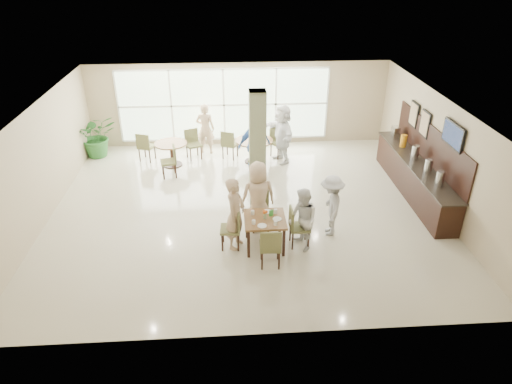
{
  "coord_description": "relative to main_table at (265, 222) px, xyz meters",
  "views": [
    {
      "loc": [
        -0.42,
        -10.43,
        6.08
      ],
      "look_at": [
        0.2,
        -1.2,
        1.1
      ],
      "focal_mm": 32.0,
      "sensor_mm": 36.0,
      "label": 1
    }
  ],
  "objects": [
    {
      "name": "adult_b",
      "position": [
        0.93,
        4.71,
        0.28
      ],
      "size": [
        1.25,
        1.87,
        1.86
      ],
      "primitive_type": "imported",
      "rotation": [
        0.0,
        0.0,
        -1.25
      ],
      "color": "white",
      "rests_on": "ground"
    },
    {
      "name": "main_table",
      "position": [
        0.0,
        0.0,
        0.0
      ],
      "size": [
        0.92,
        0.92,
        0.75
      ],
      "color": "brown",
      "rests_on": "ground"
    },
    {
      "name": "round_table_right",
      "position": [
        0.06,
        4.71,
        -0.06
      ],
      "size": [
        1.19,
        1.19,
        0.75
      ],
      "color": "brown",
      "rests_on": "ground"
    },
    {
      "name": "buffet_counter",
      "position": [
        4.34,
        2.31,
        -0.1
      ],
      "size": [
        0.64,
        4.7,
        1.95
      ],
      "color": "black",
      "rests_on": "ground"
    },
    {
      "name": "potted_plant",
      "position": [
        -5.01,
        5.53,
        0.04
      ],
      "size": [
        1.66,
        1.66,
        1.39
      ],
      "primitive_type": "imported",
      "rotation": [
        0.0,
        0.0,
        0.43
      ],
      "color": "#2B6D2C",
      "rests_on": "ground"
    },
    {
      "name": "wall_tv",
      "position": [
        4.58,
        1.2,
        1.5
      ],
      "size": [
        0.06,
        1.0,
        0.58
      ],
      "color": "black",
      "rests_on": "ground"
    },
    {
      "name": "framed_art_b",
      "position": [
        4.59,
        3.6,
        1.2
      ],
      "size": [
        0.05,
        0.55,
        0.7
      ],
      "color": "black",
      "rests_on": "ground"
    },
    {
      "name": "adult_standing",
      "position": [
        -1.49,
        5.56,
        0.19
      ],
      "size": [
        0.67,
        0.5,
        1.68
      ],
      "primitive_type": "imported",
      "rotation": [
        0.0,
        0.0,
        2.98
      ],
      "color": "tan",
      "rests_on": "ground"
    },
    {
      "name": "tabletop_clutter",
      "position": [
        0.03,
        -0.01,
        0.16
      ],
      "size": [
        0.67,
        0.79,
        0.21
      ],
      "color": "white",
      "rests_on": "main_table"
    },
    {
      "name": "ground",
      "position": [
        -0.36,
        1.8,
        -0.65
      ],
      "size": [
        10.0,
        10.0,
        0.0
      ],
      "primitive_type": "plane",
      "color": "beige",
      "rests_on": "ground"
    },
    {
      "name": "teen_standing",
      "position": [
        1.59,
        0.45,
        0.11
      ],
      "size": [
        0.69,
        1.05,
        1.52
      ],
      "primitive_type": "imported",
      "rotation": [
        0.0,
        0.0,
        -1.71
      ],
      "color": "#ABABAE",
      "rests_on": "ground"
    },
    {
      "name": "teen_far",
      "position": [
        -0.09,
        0.81,
        0.22
      ],
      "size": [
        0.93,
        0.63,
        1.74
      ],
      "primitive_type": "imported",
      "rotation": [
        0.0,
        0.0,
        3.35
      ],
      "color": "tan",
      "rests_on": "ground"
    },
    {
      "name": "teen_left",
      "position": [
        -0.65,
        0.07,
        0.2
      ],
      "size": [
        0.62,
        0.74,
        1.71
      ],
      "primitive_type": "imported",
      "rotation": [
        0.0,
        0.0,
        1.16
      ],
      "color": "tan",
      "rests_on": "ground"
    },
    {
      "name": "adult_a",
      "position": [
        0.01,
        3.88,
        0.25
      ],
      "size": [
        1.21,
        0.99,
        1.81
      ],
      "primitive_type": "imported",
      "rotation": [
        0.0,
        0.0,
        0.43
      ],
      "color": "#4072C2",
      "rests_on": "ground"
    },
    {
      "name": "chairs_table_left",
      "position": [
        -2.59,
        4.66,
        -0.18
      ],
      "size": [
        2.08,
        1.83,
        0.95
      ],
      "color": "brown",
      "rests_on": "ground"
    },
    {
      "name": "column",
      "position": [
        0.04,
        3.0,
        0.75
      ],
      "size": [
        0.45,
        0.45,
        2.8
      ],
      "primitive_type": "cube",
      "color": "#696D4C",
      "rests_on": "ground"
    },
    {
      "name": "framed_art_a",
      "position": [
        4.59,
        2.8,
        1.2
      ],
      "size": [
        0.05,
        0.55,
        0.7
      ],
      "color": "black",
      "rests_on": "ground"
    },
    {
      "name": "window_bank",
      "position": [
        -0.86,
        6.26,
        0.75
      ],
      "size": [
        7.0,
        0.04,
        7.0
      ],
      "color": "silver",
      "rests_on": "ground"
    },
    {
      "name": "teen_right",
      "position": [
        0.84,
        -0.11,
        0.09
      ],
      "size": [
        0.78,
        0.87,
        1.49
      ],
      "primitive_type": "imported",
      "rotation": [
        0.0,
        0.0,
        -1.22
      ],
      "color": "white",
      "rests_on": "ground"
    },
    {
      "name": "chairs_table_right",
      "position": [
        0.09,
        4.66,
        -0.18
      ],
      "size": [
        2.2,
        1.82,
        0.95
      ],
      "color": "brown",
      "rests_on": "ground"
    },
    {
      "name": "room_shell",
      "position": [
        -0.36,
        1.8,
        1.05
      ],
      "size": [
        10.0,
        10.0,
        10.0
      ],
      "color": "white",
      "rests_on": "ground"
    },
    {
      "name": "round_table_left",
      "position": [
        -2.53,
        4.63,
        -0.1
      ],
      "size": [
        1.0,
        1.0,
        0.75
      ],
      "color": "brown",
      "rests_on": "ground"
    },
    {
      "name": "chairs_main_table",
      "position": [
        0.01,
        0.03,
        -0.18
      ],
      "size": [
        2.04,
        1.89,
        0.95
      ],
      "color": "brown",
      "rests_on": "ground"
    }
  ]
}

